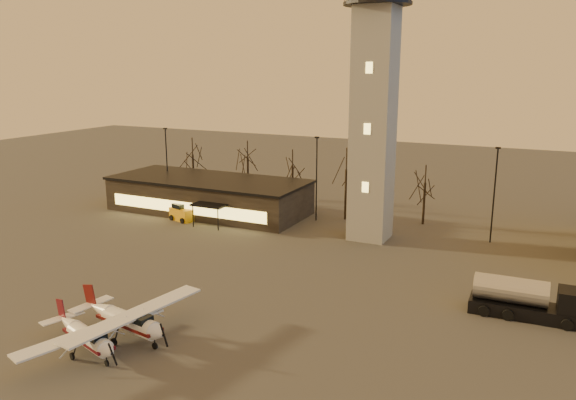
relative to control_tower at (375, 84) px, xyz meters
The scene contains 9 objects.
ground 34.15m from the control_tower, 90.00° to the right, with size 220.00×220.00×0.00m, color #3A3836.
control_tower is the anchor object (origin of this frame).
terminal 26.24m from the control_tower, behind, with size 25.40×12.20×4.30m.
light_poles 10.97m from the control_tower, 63.48° to the left, with size 58.50×12.25×10.14m.
tree_row 19.48m from the control_tower, 146.24° to the left, with size 37.20×9.20×8.80m.
cessna_front 36.72m from the control_tower, 104.30° to the right, with size 7.93×9.76×2.72m.
cessna_rear 34.02m from the control_tower, 103.77° to the right, with size 8.80×11.08×3.04m.
fuel_truck 26.39m from the control_tower, 40.35° to the right, with size 7.97×2.79×2.93m.
service_cart 27.56m from the control_tower, behind, with size 3.55×2.75×2.02m.
Camera 1 is at (17.46, -26.31, 18.12)m, focal length 35.00 mm.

